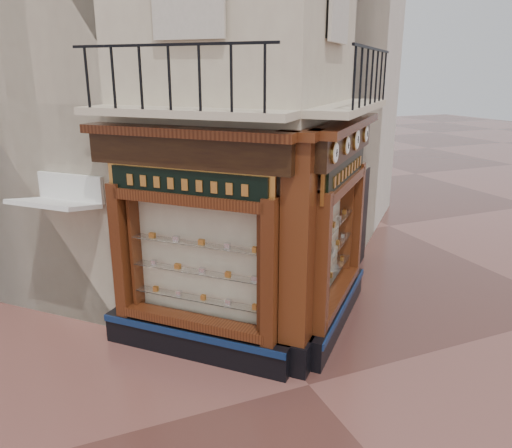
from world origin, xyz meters
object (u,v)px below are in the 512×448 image
corner_pilaster (297,261)px  clock_a (334,153)px  clock_d (365,134)px  awning (70,333)px  signboard_right (345,170)px  signboard_left (187,184)px  clock_c (356,139)px  clock_b (346,145)px

corner_pilaster → clock_a: size_ratio=11.71×
clock_d → awning: 6.91m
clock_a → awning: clock_a is taller
signboard_right → signboard_left: bearing=135.0°
clock_a → clock_c: bearing=0.0°
clock_b → awning: 6.23m
clock_a → awning: (-3.99, 2.76, -3.62)m
signboard_right → clock_c: bearing=-21.6°
awning → corner_pilaster: bearing=-173.4°
clock_a → clock_b: clock_a is taller
awning → signboard_right: signboard_right is taller
clock_a → clock_c: 1.66m
clock_c → corner_pilaster: bearing=168.1°
awning → signboard_left: (1.97, -1.71, 3.10)m
awning → signboard_right: size_ratio=0.65×
awning → clock_b: bearing=-160.3°
clock_c → signboard_right: clock_c is taller
clock_d → signboard_left: 3.96m
corner_pilaster → signboard_right: bearing=-10.2°
clock_c → awning: (-5.16, 1.59, -3.62)m
clock_b → awning: size_ratio=0.22×
corner_pilaster → clock_b: bearing=-19.4°
corner_pilaster → clock_c: 2.66m
clock_a → clock_c: size_ratio=0.86×
corner_pilaster → awning: (-3.43, 2.72, -1.95)m
signboard_right → clock_b: bearing=-168.4°
signboard_left → corner_pilaster: bearing=-169.8°
clock_a → clock_b: 0.84m
corner_pilaster → clock_c: corner_pilaster is taller
awning → signboard_left: size_ratio=0.67×
clock_d → awning: size_ratio=0.24×
clock_a → clock_b: (0.59, 0.59, 0.00)m
clock_a → signboard_right: size_ratio=0.15×
clock_b → clock_d: 1.74m
corner_pilaster → signboard_right: (1.46, 1.01, 1.15)m
clock_b → awning: bearing=109.7°
signboard_left → clock_c: bearing=-132.9°
clock_a → awning: bearing=100.4°
clock_d → signboard_right: (-0.93, -0.77, -0.52)m
corner_pilaster → clock_b: (1.16, 0.56, 1.67)m
corner_pilaster → clock_c: size_ratio=10.06×
signboard_right → clock_d: bearing=-5.3°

